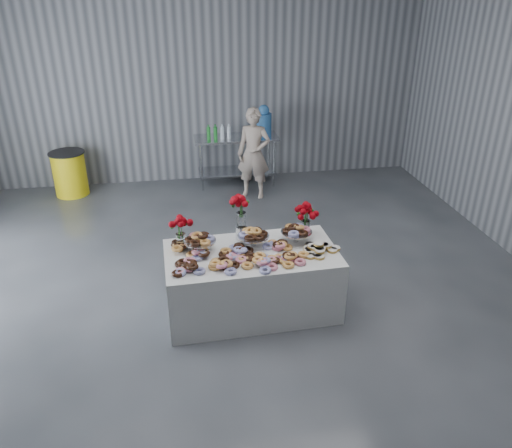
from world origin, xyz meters
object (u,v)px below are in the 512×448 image
at_px(display_table, 252,281).
at_px(prep_table, 237,152).
at_px(person, 254,154).
at_px(trash_barrel, 70,173).
at_px(water_jug, 264,122).

bearing_deg(display_table, prep_table, 85.09).
bearing_deg(person, display_table, -78.39).
distance_m(display_table, prep_table, 3.96).
relative_size(display_table, trash_barrel, 2.44).
height_order(water_jug, person, person).
distance_m(prep_table, water_jug, 0.73).
xyz_separation_m(person, trash_barrel, (-3.17, 0.60, -0.39)).
bearing_deg(trash_barrel, water_jug, 0.56).
bearing_deg(prep_table, trash_barrel, -179.34).
bearing_deg(trash_barrel, prep_table, 0.66).
bearing_deg(prep_table, display_table, -94.91).
relative_size(water_jug, person, 0.36).
relative_size(display_table, person, 1.22).
bearing_deg(water_jug, person, -114.19).
bearing_deg(person, water_jug, 86.96).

